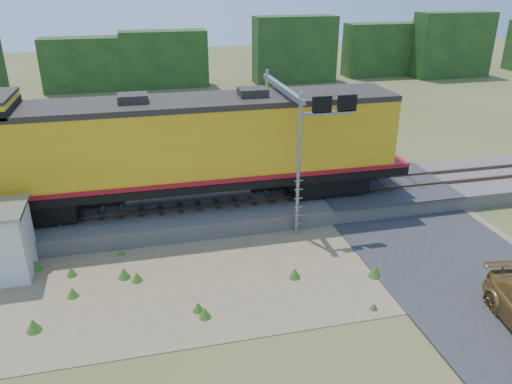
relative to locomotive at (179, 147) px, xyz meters
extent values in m
plane|color=#475123|center=(3.45, -6.00, -3.71)|extent=(140.00, 140.00, 0.00)
cube|color=slate|center=(3.45, 0.00, -3.31)|extent=(70.00, 5.00, 0.80)
cube|color=brown|center=(3.45, -0.72, -2.83)|extent=(70.00, 0.10, 0.16)
cube|color=brown|center=(3.45, 0.72, -2.83)|extent=(70.00, 0.10, 0.16)
cube|color=#8C7754|center=(1.45, -5.50, -3.70)|extent=(26.00, 8.00, 0.03)
cube|color=#38383A|center=(10.45, 0.00, -2.88)|extent=(7.00, 5.20, 0.06)
cube|color=#38383A|center=(10.45, 16.00, -3.67)|extent=(7.00, 24.00, 0.08)
cube|color=#173B15|center=(3.45, 32.00, -0.46)|extent=(36.00, 3.00, 6.50)
cube|color=#173B15|center=(43.45, 32.00, -0.71)|extent=(50.00, 3.00, 6.00)
cube|color=black|center=(-6.71, 0.00, -2.26)|extent=(3.89, 2.49, 0.97)
cube|color=black|center=(7.34, 0.00, -2.26)|extent=(3.89, 2.49, 0.97)
cube|color=black|center=(0.31, 0.00, -1.58)|extent=(21.61, 3.24, 0.39)
cylinder|color=gray|center=(0.31, 0.00, -2.10)|extent=(5.94, 1.30, 1.30)
cube|color=gold|center=(0.31, 0.00, 0.29)|extent=(19.99, 3.13, 3.35)
cube|color=maroon|center=(0.31, 0.00, -1.26)|extent=(21.61, 3.30, 0.19)
cube|color=#28231E|center=(0.31, 0.00, 2.09)|extent=(19.99, 3.19, 0.26)
cube|color=#28231E|center=(-1.85, 0.00, 2.34)|extent=(1.30, 1.08, 0.49)
cube|color=#28231E|center=(3.56, 0.00, 2.34)|extent=(1.30, 1.08, 0.49)
cylinder|color=gray|center=(4.96, -2.80, -0.40)|extent=(0.17, 0.17, 6.61)
cylinder|color=gray|center=(4.96, 2.80, -0.40)|extent=(0.17, 0.17, 6.61)
cube|color=gray|center=(4.96, 0.00, 2.53)|extent=(0.24, 6.20, 0.24)
cube|color=gray|center=(6.10, -2.80, 1.96)|extent=(2.46, 0.14, 0.14)
cube|color=black|center=(5.91, -2.80, 2.34)|extent=(0.85, 0.14, 0.71)
cube|color=black|center=(7.04, -2.80, 2.34)|extent=(0.85, 0.14, 0.71)
camera|label=1|loc=(-1.62, -22.33, 7.34)|focal=35.00mm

